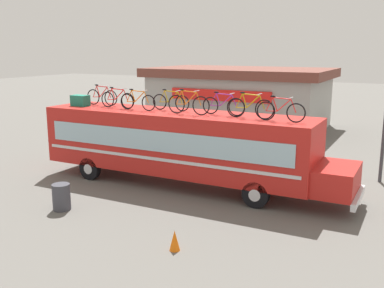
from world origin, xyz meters
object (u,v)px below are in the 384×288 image
(bus, at_px, (181,143))
(rooftop_bicycle_8, at_px, (281,111))
(rooftop_bicycle_1, at_px, (102,97))
(rooftop_bicycle_3, at_px, (138,101))
(traffic_cone, at_px, (175,240))
(luggage_bag_1, at_px, (80,101))
(rooftop_bicycle_7, at_px, (250,107))
(rooftop_bicycle_2, at_px, (117,99))
(rooftop_bicycle_6, at_px, (223,105))
(rooftop_bicycle_5, at_px, (188,104))
(rooftop_bicycle_4, at_px, (171,102))
(trash_bin, at_px, (61,197))

(bus, relative_size, rooftop_bicycle_8, 7.43)
(bus, bearing_deg, rooftop_bicycle_1, 174.84)
(rooftop_bicycle_3, bearing_deg, traffic_cone, -47.79)
(luggage_bag_1, xyz_separation_m, rooftop_bicycle_7, (7.77, 0.11, 0.16))
(rooftop_bicycle_2, height_order, rooftop_bicycle_6, rooftop_bicycle_2)
(rooftop_bicycle_1, height_order, rooftop_bicycle_5, rooftop_bicycle_5)
(rooftop_bicycle_1, xyz_separation_m, traffic_cone, (6.92, -5.69, -3.05))
(rooftop_bicycle_4, distance_m, traffic_cone, 7.21)
(luggage_bag_1, bearing_deg, bus, 3.15)
(rooftop_bicycle_8, bearing_deg, trash_bin, -147.49)
(rooftop_bicycle_1, height_order, rooftop_bicycle_7, rooftop_bicycle_7)
(rooftop_bicycle_3, distance_m, rooftop_bicycle_7, 4.78)
(rooftop_bicycle_3, xyz_separation_m, rooftop_bicycle_4, (1.24, 0.54, -0.00))
(rooftop_bicycle_7, bearing_deg, traffic_cone, -91.97)
(traffic_cone, bearing_deg, rooftop_bicycle_1, 140.55)
(luggage_bag_1, distance_m, rooftop_bicycle_4, 4.27)
(rooftop_bicycle_2, bearing_deg, rooftop_bicycle_6, 2.37)
(rooftop_bicycle_4, distance_m, rooftop_bicycle_7, 3.57)
(rooftop_bicycle_4, relative_size, rooftop_bicycle_5, 0.95)
(rooftop_bicycle_5, relative_size, rooftop_bicycle_7, 0.99)
(rooftop_bicycle_1, bearing_deg, rooftop_bicycle_2, -19.96)
(rooftop_bicycle_5, bearing_deg, rooftop_bicycle_6, 20.30)
(rooftop_bicycle_2, xyz_separation_m, traffic_cone, (5.75, -5.27, -3.03))
(rooftop_bicycle_2, bearing_deg, rooftop_bicycle_1, 160.04)
(rooftop_bicycle_2, height_order, rooftop_bicycle_3, rooftop_bicycle_2)
(rooftop_bicycle_3, xyz_separation_m, rooftop_bicycle_7, (4.78, 0.09, 0.03))
(bus, bearing_deg, rooftop_bicycle_2, -179.13)
(bus, relative_size, rooftop_bicycle_5, 7.19)
(rooftop_bicycle_4, height_order, rooftop_bicycle_5, rooftop_bicycle_5)
(rooftop_bicycle_3, height_order, rooftop_bicycle_6, rooftop_bicycle_6)
(bus, xyz_separation_m, rooftop_bicycle_7, (2.92, -0.16, 1.62))
(trash_bin, height_order, traffic_cone, trash_bin)
(rooftop_bicycle_1, relative_size, traffic_cone, 2.86)
(rooftop_bicycle_5, xyz_separation_m, rooftop_bicycle_7, (2.41, 0.15, -0.01))
(rooftop_bicycle_2, bearing_deg, bus, 0.87)
(luggage_bag_1, distance_m, rooftop_bicycle_7, 7.77)
(rooftop_bicycle_3, relative_size, rooftop_bicycle_8, 0.98)
(luggage_bag_1, xyz_separation_m, rooftop_bicycle_1, (0.67, 0.64, 0.14))
(bus, bearing_deg, luggage_bag_1, -176.85)
(rooftop_bicycle_3, xyz_separation_m, rooftop_bicycle_8, (5.96, -0.09, 0.01))
(luggage_bag_1, relative_size, rooftop_bicycle_8, 0.43)
(rooftop_bicycle_4, height_order, rooftop_bicycle_6, rooftop_bicycle_6)
(rooftop_bicycle_1, xyz_separation_m, rooftop_bicycle_8, (8.27, -0.71, -0.01))
(rooftop_bicycle_8, bearing_deg, traffic_cone, -105.21)
(luggage_bag_1, xyz_separation_m, rooftop_bicycle_6, (6.60, 0.42, 0.13))
(luggage_bag_1, bearing_deg, rooftop_bicycle_7, 0.83)
(rooftop_bicycle_3, bearing_deg, trash_bin, -95.31)
(rooftop_bicycle_1, distance_m, rooftop_bicycle_8, 8.30)
(luggage_bag_1, distance_m, rooftop_bicycle_3, 2.99)
(rooftop_bicycle_5, height_order, rooftop_bicycle_8, rooftop_bicycle_5)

